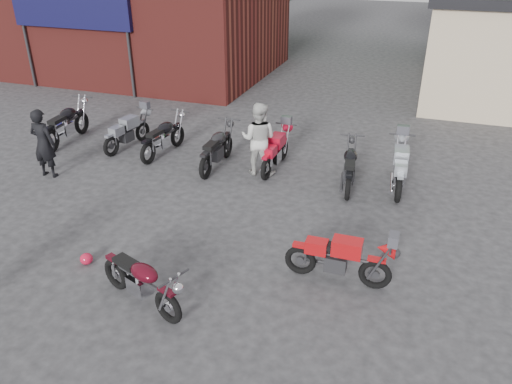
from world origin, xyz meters
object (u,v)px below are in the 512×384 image
(person_dark, at_px, (43,143))
(row_bike_4, at_px, (276,150))
(person_light, at_px, (259,139))
(row_bike_3, at_px, (217,146))
(sportbike, at_px, (340,256))
(row_bike_6, at_px, (400,165))
(row_bike_0, at_px, (66,122))
(row_bike_5, at_px, (350,165))
(row_bike_2, at_px, (163,135))
(vintage_motorcycle, at_px, (141,279))
(row_bike_1, at_px, (127,130))
(helmet, at_px, (86,259))

(person_dark, bearing_deg, row_bike_4, -158.20)
(person_light, bearing_deg, row_bike_3, -3.55)
(sportbike, relative_size, row_bike_6, 0.90)
(sportbike, bearing_deg, row_bike_3, 135.50)
(row_bike_0, height_order, row_bike_4, row_bike_0)
(row_bike_5, height_order, row_bike_6, row_bike_6)
(person_light, height_order, row_bike_0, person_light)
(sportbike, bearing_deg, row_bike_4, 119.97)
(row_bike_2, bearing_deg, row_bike_0, 98.24)
(row_bike_6, bearing_deg, person_dark, 100.02)
(person_dark, relative_size, person_light, 0.94)
(vintage_motorcycle, bearing_deg, row_bike_5, 86.92)
(row_bike_2, bearing_deg, row_bike_4, -82.20)
(vintage_motorcycle, xyz_separation_m, row_bike_1, (-3.97, 5.90, -0.00))
(row_bike_0, xyz_separation_m, row_bike_6, (9.44, 0.13, -0.04))
(row_bike_5, bearing_deg, row_bike_6, -83.13)
(row_bike_1, xyz_separation_m, row_bike_5, (6.38, -0.36, 0.03))
(row_bike_2, bearing_deg, person_light, -89.79)
(sportbike, height_order, row_bike_1, row_bike_1)
(person_dark, distance_m, row_bike_2, 3.07)
(person_dark, height_order, person_light, person_light)
(helmet, height_order, row_bike_6, row_bike_6)
(row_bike_6, bearing_deg, vintage_motorcycle, 143.85)
(row_bike_4, bearing_deg, person_light, 141.51)
(sportbike, xyz_separation_m, row_bike_3, (-3.95, 3.82, 0.05))
(person_dark, xyz_separation_m, row_bike_2, (2.10, 2.21, -0.31))
(helmet, distance_m, row_bike_3, 4.90)
(helmet, relative_size, row_bike_2, 0.12)
(helmet, bearing_deg, row_bike_3, 83.30)
(person_light, distance_m, row_bike_0, 6.00)
(row_bike_6, bearing_deg, helmet, 130.18)
(row_bike_1, relative_size, row_bike_3, 0.92)
(row_bike_3, distance_m, row_bike_5, 3.45)
(vintage_motorcycle, height_order, row_bike_5, row_bike_5)
(row_bike_2, xyz_separation_m, row_bike_4, (3.20, 0.09, -0.03))
(row_bike_1, xyz_separation_m, row_bike_2, (1.20, -0.09, 0.03))
(vintage_motorcycle, distance_m, row_bike_4, 5.92)
(row_bike_0, xyz_separation_m, row_bike_2, (3.11, 0.11, -0.06))
(sportbike, bearing_deg, row_bike_1, 148.09)
(sportbike, bearing_deg, helmet, -167.65)
(sportbike, relative_size, row_bike_5, 0.95)
(row_bike_5, bearing_deg, helmet, 132.61)
(vintage_motorcycle, relative_size, helmet, 7.81)
(row_bike_1, relative_size, row_bike_5, 0.95)
(helmet, xyz_separation_m, row_bike_5, (4.02, 4.87, 0.45))
(vintage_motorcycle, height_order, row_bike_3, row_bike_3)
(person_light, relative_size, row_bike_3, 0.93)
(vintage_motorcycle, distance_m, helmet, 1.80)
(person_dark, relative_size, row_bike_1, 0.96)
(vintage_motorcycle, distance_m, row_bike_2, 6.44)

